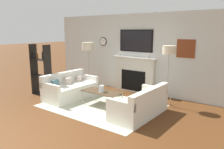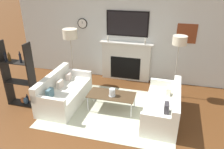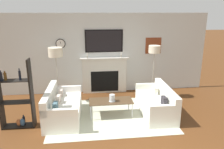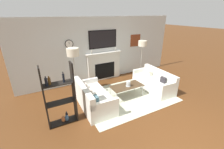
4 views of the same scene
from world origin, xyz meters
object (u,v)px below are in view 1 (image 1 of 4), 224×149
object	(u,v)px
couch_right	(141,105)
shelf_unit	(41,73)
coffee_table	(102,92)
couch_left	(70,89)
floor_lamp_right	(169,51)
floor_lamp_left	(88,47)
hurricane_candle	(102,89)

from	to	relation	value
couch_right	shelf_unit	size ratio (longest dim) A/B	1.04
coffee_table	shelf_unit	xyz separation A→B (m)	(-2.31, -0.34, 0.35)
couch_left	couch_right	bearing A→B (deg)	-0.03
couch_left	floor_lamp_right	size ratio (longest dim) A/B	0.99
shelf_unit	floor_lamp_left	bearing A→B (deg)	61.32
hurricane_candle	floor_lamp_right	bearing A→B (deg)	38.22
couch_left	shelf_unit	size ratio (longest dim) A/B	1.01
hurricane_candle	floor_lamp_left	bearing A→B (deg)	143.14
couch_right	floor_lamp_left	distance (m)	3.27
floor_lamp_right	couch_right	bearing A→B (deg)	-101.26
floor_lamp_right	couch_left	bearing A→B (deg)	-157.84
couch_right	coffee_table	xyz separation A→B (m)	(-1.27, 0.03, 0.12)
couch_left	coffee_table	bearing A→B (deg)	1.17
hurricane_candle	shelf_unit	distance (m)	2.37
hurricane_candle	floor_lamp_right	distance (m)	2.15
coffee_table	hurricane_candle	size ratio (longest dim) A/B	6.11
coffee_table	floor_lamp_right	xyz separation A→B (m)	(1.50, 1.11, 1.17)
hurricane_candle	shelf_unit	size ratio (longest dim) A/B	0.11
couch_left	shelf_unit	world-z (taller)	shelf_unit
floor_lamp_left	floor_lamp_right	size ratio (longest dim) A/B	1.00
coffee_table	shelf_unit	world-z (taller)	shelf_unit
couch_left	hurricane_candle	world-z (taller)	couch_left
couch_left	couch_right	xyz separation A→B (m)	(2.56, -0.00, -0.01)
couch_left	hurricane_candle	size ratio (longest dim) A/B	8.97
hurricane_candle	floor_lamp_left	world-z (taller)	floor_lamp_left
couch_right	shelf_unit	xyz separation A→B (m)	(-3.58, -0.31, 0.47)
floor_lamp_left	shelf_unit	xyz separation A→B (m)	(-0.79, -1.45, -0.81)
floor_lamp_left	shelf_unit	size ratio (longest dim) A/B	1.02
hurricane_candle	floor_lamp_right	world-z (taller)	floor_lamp_right
floor_lamp_right	coffee_table	bearing A→B (deg)	-143.49
couch_left	couch_right	world-z (taller)	couch_left
couch_left	floor_lamp_left	size ratio (longest dim) A/B	0.99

